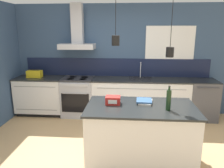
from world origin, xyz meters
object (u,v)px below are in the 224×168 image
at_px(oven_range, 78,97).
at_px(red_supply_box, 113,100).
at_px(book_stack, 145,101).
at_px(bottle_on_island, 169,100).
at_px(yellow_toolbox, 35,74).
at_px(dishwasher, 202,99).

bearing_deg(oven_range, red_supply_box, -61.29).
height_order(oven_range, book_stack, book_stack).
relative_size(oven_range, red_supply_box, 4.12).
height_order(bottle_on_island, book_stack, bottle_on_island).
height_order(bottle_on_island, yellow_toolbox, bottle_on_island).
bearing_deg(bottle_on_island, red_supply_box, 166.15).
bearing_deg(bottle_on_island, book_stack, 137.23).
distance_m(oven_range, dishwasher, 2.88).
height_order(bottle_on_island, red_supply_box, bottle_on_island).
relative_size(bottle_on_island, red_supply_box, 1.60).
bearing_deg(yellow_toolbox, bottle_on_island, -35.00).
bearing_deg(red_supply_box, bottle_on_island, -13.85).
distance_m(dishwasher, red_supply_box, 2.65).
xyz_separation_m(oven_range, yellow_toolbox, (-1.04, 0.00, 0.54)).
distance_m(dishwasher, bottle_on_island, 2.34).
xyz_separation_m(dishwasher, bottle_on_island, (-1.12, -1.96, 0.61)).
xyz_separation_m(dishwasher, yellow_toolbox, (-3.92, 0.00, 0.54)).
bearing_deg(book_stack, oven_range, 131.02).
distance_m(dishwasher, book_stack, 2.25).
relative_size(oven_range, yellow_toolbox, 2.68).
bearing_deg(bottle_on_island, oven_range, 132.00).
bearing_deg(dishwasher, oven_range, -179.92).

